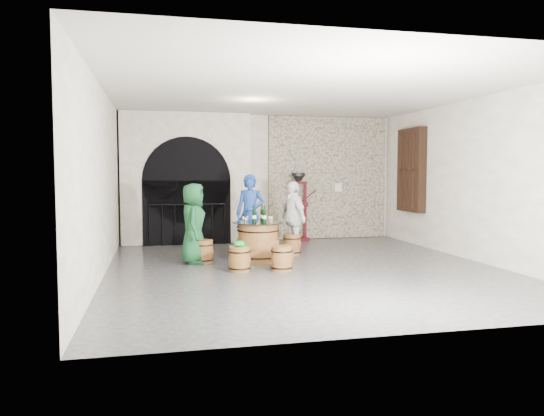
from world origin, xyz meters
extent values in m
plane|color=#2D2C2F|center=(0.00, 0.00, 0.00)|extent=(8.00, 8.00, 0.00)
plane|color=silver|center=(0.00, 4.00, 1.60)|extent=(8.00, 0.00, 8.00)
plane|color=silver|center=(0.00, -4.00, 1.60)|extent=(8.00, 0.00, 8.00)
plane|color=silver|center=(-3.50, 0.00, 1.60)|extent=(0.00, 8.00, 8.00)
plane|color=silver|center=(3.50, 0.00, 1.60)|extent=(0.00, 8.00, 8.00)
plane|color=beige|center=(0.00, 0.00, 3.20)|extent=(8.00, 8.00, 0.00)
cube|color=#B0A78C|center=(1.80, 3.94, 1.60)|extent=(3.20, 0.12, 3.18)
cube|color=silver|center=(-1.90, 3.75, 1.60)|extent=(3.10, 0.50, 3.18)
cube|color=black|center=(-1.90, 3.48, 0.78)|extent=(2.10, 0.03, 1.55)
cylinder|color=black|center=(-1.90, 3.48, 1.55)|extent=(2.10, 0.03, 2.10)
cylinder|color=black|center=(-1.90, 3.42, 0.98)|extent=(1.79, 0.04, 0.04)
cylinder|color=black|center=(-2.79, 3.42, 0.49)|extent=(0.02, 0.02, 0.98)
cylinder|color=black|center=(-2.50, 3.42, 0.49)|extent=(0.02, 0.02, 0.98)
cylinder|color=black|center=(-2.20, 3.42, 0.49)|extent=(0.02, 0.02, 0.98)
cylinder|color=black|center=(-1.90, 3.42, 0.49)|extent=(0.02, 0.02, 0.98)
cylinder|color=black|center=(-1.60, 3.42, 0.49)|extent=(0.02, 0.02, 0.98)
cylinder|color=black|center=(-1.31, 3.42, 0.49)|extent=(0.02, 0.02, 0.98)
cylinder|color=black|center=(-1.01, 3.42, 0.49)|extent=(0.02, 0.02, 0.98)
cube|color=black|center=(3.39, 2.40, 1.80)|extent=(0.20, 1.10, 2.00)
cube|color=black|center=(3.34, 2.40, 1.80)|extent=(0.06, 0.88, 1.76)
cube|color=black|center=(3.37, 2.40, 1.80)|extent=(0.22, 0.92, 0.06)
cube|color=black|center=(3.37, 2.11, 1.80)|extent=(0.22, 0.06, 1.80)
cube|color=black|center=(3.37, 2.40, 1.80)|extent=(0.22, 0.06, 1.80)
cube|color=black|center=(3.37, 2.69, 1.80)|extent=(0.22, 0.06, 1.80)
cylinder|color=brown|center=(-0.68, 0.82, 0.37)|extent=(0.78, 0.78, 0.74)
cylinder|color=brown|center=(-0.68, 0.82, 0.37)|extent=(0.83, 0.83, 0.16)
torus|color=black|center=(-0.68, 0.82, 0.12)|extent=(0.83, 0.83, 0.02)
torus|color=black|center=(-0.68, 0.82, 0.62)|extent=(0.83, 0.83, 0.02)
cylinder|color=brown|center=(-0.68, 0.82, 0.75)|extent=(0.79, 0.79, 0.02)
cylinder|color=black|center=(-0.68, 0.82, 0.77)|extent=(1.01, 1.01, 0.01)
cylinder|color=brown|center=(-1.74, 0.89, 0.21)|extent=(0.36, 0.36, 0.43)
cylinder|color=brown|center=(-1.74, 0.89, 0.21)|extent=(0.39, 0.39, 0.09)
torus|color=black|center=(-1.74, 0.89, 0.07)|extent=(0.40, 0.40, 0.02)
torus|color=black|center=(-1.74, 0.89, 0.36)|extent=(0.40, 0.40, 0.02)
cylinder|color=brown|center=(-1.74, 0.89, 0.44)|extent=(0.37, 0.37, 0.02)
cylinder|color=brown|center=(-0.65, 1.88, 0.21)|extent=(0.36, 0.36, 0.43)
cylinder|color=brown|center=(-0.65, 1.88, 0.21)|extent=(0.39, 0.39, 0.09)
torus|color=black|center=(-0.65, 1.88, 0.07)|extent=(0.40, 0.40, 0.02)
torus|color=black|center=(-0.65, 1.88, 0.36)|extent=(0.40, 0.40, 0.02)
cylinder|color=brown|center=(-0.65, 1.88, 0.44)|extent=(0.37, 0.37, 0.02)
cylinder|color=brown|center=(0.17, 1.46, 0.21)|extent=(0.36, 0.36, 0.43)
cylinder|color=brown|center=(0.17, 1.46, 0.21)|extent=(0.39, 0.39, 0.09)
torus|color=black|center=(0.17, 1.46, 0.07)|extent=(0.40, 0.40, 0.02)
torus|color=black|center=(0.17, 1.46, 0.36)|extent=(0.40, 0.40, 0.02)
cylinder|color=brown|center=(0.17, 1.46, 0.44)|extent=(0.37, 0.37, 0.02)
cylinder|color=brown|center=(-0.46, -0.22, 0.21)|extent=(0.36, 0.36, 0.43)
cylinder|color=brown|center=(-0.46, -0.22, 0.21)|extent=(0.39, 0.39, 0.09)
torus|color=black|center=(-0.46, -0.22, 0.07)|extent=(0.40, 0.40, 0.02)
torus|color=black|center=(-0.46, -0.22, 0.36)|extent=(0.40, 0.40, 0.02)
cylinder|color=brown|center=(-0.46, -0.22, 0.44)|extent=(0.37, 0.37, 0.02)
cylinder|color=brown|center=(-1.20, -0.11, 0.21)|extent=(0.36, 0.36, 0.43)
cylinder|color=brown|center=(-1.20, -0.11, 0.21)|extent=(0.39, 0.39, 0.09)
torus|color=black|center=(-1.20, -0.11, 0.07)|extent=(0.40, 0.40, 0.02)
torus|color=black|center=(-1.20, -0.11, 0.36)|extent=(0.40, 0.40, 0.02)
cylinder|color=brown|center=(-1.20, -0.11, 0.44)|extent=(0.37, 0.37, 0.02)
ellipsoid|color=#0C8A29|center=(-1.20, -0.11, 0.49)|extent=(0.20, 0.20, 0.11)
cylinder|color=#0C8A29|center=(-1.12, -0.14, 0.45)|extent=(0.13, 0.13, 0.01)
imported|color=#134422|center=(-1.93, 0.90, 0.77)|extent=(0.59, 0.81, 1.54)
imported|color=navy|center=(-0.65, 1.86, 0.85)|extent=(0.74, 0.63, 1.71)
imported|color=white|center=(0.20, 1.47, 0.78)|extent=(0.59, 0.98, 1.56)
cylinder|color=black|center=(-0.76, 0.81, 0.89)|extent=(0.07, 0.07, 0.22)
cylinder|color=white|center=(-0.76, 0.81, 0.88)|extent=(0.08, 0.08, 0.06)
cone|color=black|center=(-0.76, 0.81, 1.01)|extent=(0.07, 0.07, 0.05)
cylinder|color=black|center=(-0.76, 0.81, 1.07)|extent=(0.03, 0.03, 0.07)
cylinder|color=black|center=(-0.58, 0.74, 0.89)|extent=(0.07, 0.07, 0.22)
cylinder|color=white|center=(-0.58, 0.74, 0.88)|extent=(0.08, 0.08, 0.06)
cone|color=black|center=(-0.58, 0.74, 1.01)|extent=(0.07, 0.07, 0.05)
cylinder|color=black|center=(-0.58, 0.74, 1.07)|extent=(0.03, 0.03, 0.07)
cylinder|color=black|center=(-0.58, 0.94, 0.89)|extent=(0.07, 0.07, 0.22)
cylinder|color=white|center=(-0.58, 0.94, 0.88)|extent=(0.08, 0.08, 0.06)
cone|color=black|center=(-0.58, 0.94, 1.01)|extent=(0.07, 0.07, 0.05)
cylinder|color=black|center=(-0.58, 0.94, 1.07)|extent=(0.03, 0.03, 0.07)
cylinder|color=brown|center=(0.01, 2.96, 0.31)|extent=(0.44, 0.44, 0.62)
cylinder|color=brown|center=(0.01, 2.96, 0.31)|extent=(0.47, 0.47, 0.14)
torus|color=black|center=(0.01, 2.96, 0.10)|extent=(0.48, 0.48, 0.02)
torus|color=black|center=(0.01, 2.96, 0.52)|extent=(0.48, 0.48, 0.02)
cylinder|color=brown|center=(0.01, 2.96, 0.63)|extent=(0.45, 0.45, 0.02)
cube|color=#470B12|center=(0.90, 3.58, 0.05)|extent=(0.51, 0.42, 0.09)
cube|color=#470B12|center=(0.90, 3.58, 0.93)|extent=(0.45, 0.31, 0.11)
cube|color=#470B12|center=(0.90, 3.58, 1.48)|extent=(0.44, 0.14, 0.06)
cylinder|color=black|center=(0.90, 3.58, 0.55)|extent=(0.05, 0.05, 0.91)
cylinder|color=black|center=(0.90, 3.58, 1.69)|extent=(0.35, 0.35, 0.08)
cone|color=black|center=(0.90, 3.58, 1.58)|extent=(0.35, 0.35, 0.18)
cube|color=#470B12|center=(0.71, 3.56, 0.78)|extent=(0.07, 0.07, 1.46)
cube|color=#470B12|center=(1.08, 3.59, 0.78)|extent=(0.07, 0.07, 1.46)
cylinder|color=#470B12|center=(1.17, 3.56, 1.14)|extent=(0.39, 0.06, 0.29)
cube|color=silver|center=(2.05, 3.86, 1.35)|extent=(0.18, 0.10, 0.22)
camera|label=1|loc=(-2.59, -9.00, 1.75)|focal=34.00mm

